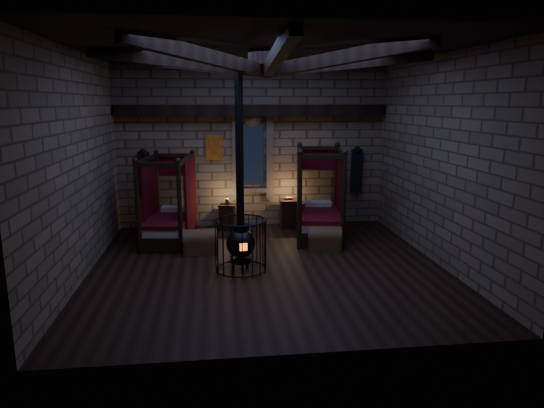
{
  "coord_description": "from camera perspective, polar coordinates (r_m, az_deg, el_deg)",
  "views": [
    {
      "loc": [
        -1.03,
        -9.26,
        3.26
      ],
      "look_at": [
        0.17,
        0.6,
        1.16
      ],
      "focal_mm": 32.0,
      "sensor_mm": 36.0,
      "label": 1
    }
  ],
  "objects": [
    {
      "name": "trunk_right",
      "position": [
        10.95,
        6.19,
        -4.16
      ],
      "size": [
        0.82,
        0.6,
        0.55
      ],
      "rotation": [
        0.0,
        0.0,
        -0.19
      ],
      "color": "brown",
      "rests_on": "ground"
    },
    {
      "name": "room",
      "position": [
        9.42,
        -0.66,
        14.86
      ],
      "size": [
        7.02,
        7.02,
        4.29
      ],
      "color": "black",
      "rests_on": "ground"
    },
    {
      "name": "bed_right",
      "position": [
        11.96,
        5.54,
        -1.34
      ],
      "size": [
        1.41,
        2.2,
        2.14
      ],
      "rotation": [
        0.0,
        0.0,
        -0.17
      ],
      "color": "black",
      "rests_on": "ground"
    },
    {
      "name": "nightstand_right",
      "position": [
        12.78,
        1.96,
        -1.11
      ],
      "size": [
        0.48,
        0.46,
        0.82
      ],
      "rotation": [
        0.0,
        0.0,
        -0.03
      ],
      "color": "black",
      "rests_on": "ground"
    },
    {
      "name": "bed_left",
      "position": [
        11.8,
        -11.94,
        -1.9
      ],
      "size": [
        1.25,
        2.03,
        2.01
      ],
      "rotation": [
        0.0,
        0.0,
        -0.13
      ],
      "color": "black",
      "rests_on": "ground"
    },
    {
      "name": "trunk_left",
      "position": [
        10.77,
        -8.43,
        -4.48
      ],
      "size": [
        0.78,
        0.52,
        0.55
      ],
      "rotation": [
        0.0,
        0.0,
        0.06
      ],
      "color": "brown",
      "rests_on": "ground"
    },
    {
      "name": "stove",
      "position": [
        9.48,
        -3.7,
        -4.25
      ],
      "size": [
        1.01,
        1.01,
        4.05
      ],
      "rotation": [
        0.0,
        0.0,
        0.13
      ],
      "color": "black",
      "rests_on": "ground"
    },
    {
      "name": "nightstand_left",
      "position": [
        12.61,
        -5.27,
        -1.5
      ],
      "size": [
        0.5,
        0.48,
        0.83
      ],
      "rotation": [
        0.0,
        0.0,
        -0.21
      ],
      "color": "black",
      "rests_on": "ground"
    }
  ]
}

